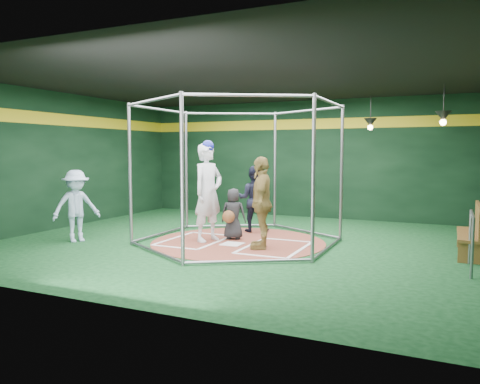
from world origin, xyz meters
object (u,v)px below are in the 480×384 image
at_px(batter_figure, 208,192).
at_px(umpire, 254,199).
at_px(dugout_bench, 473,229).
at_px(visitor_leopard, 262,203).

distance_m(batter_figure, umpire, 1.62).
distance_m(umpire, dugout_bench, 4.89).
xyz_separation_m(visitor_leopard, dugout_bench, (3.91, 1.11, -0.45)).
bearing_deg(dugout_bench, batter_figure, -170.60).
bearing_deg(umpire, batter_figure, 61.60).
distance_m(visitor_leopard, dugout_bench, 4.09).
height_order(umpire, dugout_bench, umpire).
bearing_deg(umpire, visitor_leopard, 105.18).
bearing_deg(umpire, dugout_bench, 160.02).
bearing_deg(dugout_bench, visitor_leopard, -164.14).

